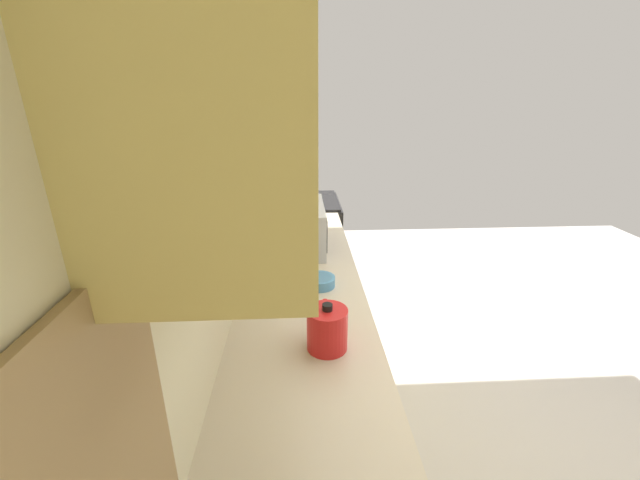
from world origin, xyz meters
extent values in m
plane|color=#BCB6B0|center=(0.00, 0.00, 0.00)|extent=(6.64, 6.64, 0.00)
cube|color=beige|center=(0.00, 1.59, 1.39)|extent=(4.27, 0.12, 2.78)
cube|color=#EED779|center=(-0.42, 1.23, 0.44)|extent=(3.27, 0.60, 0.89)
cube|color=beige|center=(-0.42, 1.23, 0.90)|extent=(3.30, 0.63, 0.02)
cube|color=#332819|center=(-0.66, 0.93, 0.44)|extent=(0.01, 0.01, 0.82)
cube|color=#332819|center=(-0.19, 0.93, 0.44)|extent=(0.01, 0.01, 0.82)
cube|color=#332819|center=(0.28, 0.93, 0.44)|extent=(0.01, 0.01, 0.82)
cube|color=#332819|center=(0.74, 0.93, 0.44)|extent=(0.01, 0.01, 0.82)
cube|color=#E7D176|center=(-0.42, 1.37, 1.90)|extent=(1.83, 0.32, 0.72)
cube|color=black|center=(1.57, 1.20, 0.45)|extent=(0.70, 0.66, 0.91)
cube|color=black|center=(1.57, 0.86, 0.41)|extent=(0.55, 0.01, 0.50)
cube|color=black|center=(1.57, 1.20, 0.92)|extent=(0.67, 0.63, 0.02)
cube|color=black|center=(1.57, 1.51, 1.00)|extent=(0.67, 0.04, 0.18)
cylinder|color=#38383D|center=(1.42, 1.08, 0.93)|extent=(0.11, 0.11, 0.01)
cylinder|color=#38383D|center=(1.73, 1.08, 0.93)|extent=(0.11, 0.11, 0.01)
cylinder|color=#38383D|center=(1.42, 1.32, 0.93)|extent=(0.11, 0.11, 0.01)
cylinder|color=#38383D|center=(1.73, 1.32, 0.93)|extent=(0.11, 0.11, 0.01)
cube|color=#B7BABF|center=(0.49, 1.25, 1.04)|extent=(0.53, 0.34, 0.28)
cube|color=black|center=(0.44, 1.08, 1.04)|extent=(0.33, 0.01, 0.19)
cube|color=#2D2D33|center=(0.70, 1.08, 1.04)|extent=(0.10, 0.01, 0.19)
cylinder|color=#4C8CBF|center=(-0.05, 1.13, 0.93)|extent=(0.16, 0.16, 0.05)
cylinder|color=teal|center=(-0.05, 1.13, 0.94)|extent=(0.13, 0.13, 0.03)
cylinder|color=red|center=(-0.56, 1.13, 0.99)|extent=(0.16, 0.16, 0.17)
cylinder|color=black|center=(-0.56, 1.13, 1.08)|extent=(0.04, 0.04, 0.02)
cylinder|color=red|center=(-0.47, 1.13, 1.02)|extent=(0.10, 0.02, 0.05)
camera|label=1|loc=(-1.80, 1.23, 1.83)|focal=21.78mm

